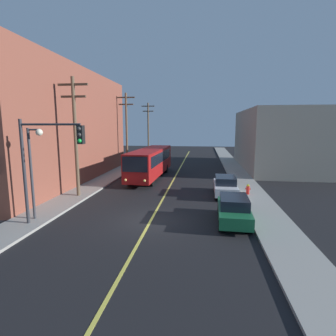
{
  "coord_description": "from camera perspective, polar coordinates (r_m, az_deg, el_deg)",
  "views": [
    {
      "loc": [
        3.11,
        -15.5,
        5.79
      ],
      "look_at": [
        0.0,
        8.16,
        2.0
      ],
      "focal_mm": 28.7,
      "sensor_mm": 36.0,
      "label": 1
    }
  ],
  "objects": [
    {
      "name": "sidewalk_right",
      "position": [
        26.46,
        16.34,
        -3.82
      ],
      "size": [
        2.5,
        90.0,
        0.15
      ],
      "primitive_type": "cube",
      "color": "gray",
      "rests_on": "ground"
    },
    {
      "name": "traffic_signal_left_corner",
      "position": [
        16.28,
        -24.13,
        3.0
      ],
      "size": [
        3.75,
        0.48,
        6.0
      ],
      "color": "#2D2D33",
      "rests_on": "sidewalk_left"
    },
    {
      "name": "fire_hydrant",
      "position": [
        23.23,
        16.6,
        -4.31
      ],
      "size": [
        0.44,
        0.26,
        0.84
      ],
      "color": "red",
      "rests_on": "sidewalk_right"
    },
    {
      "name": "sidewalk_left",
      "position": [
        28.11,
        -14.33,
        -2.99
      ],
      "size": [
        2.5,
        90.0,
        0.15
      ],
      "primitive_type": "cube",
      "color": "gray",
      "rests_on": "ground"
    },
    {
      "name": "parked_car_green",
      "position": [
        16.68,
        13.78,
        -8.51
      ],
      "size": [
        1.95,
        4.46,
        1.62
      ],
      "color": "#196038",
      "rests_on": "ground"
    },
    {
      "name": "utility_pole_mid",
      "position": [
        37.04,
        -8.79,
        8.64
      ],
      "size": [
        2.4,
        0.28,
        9.92
      ],
      "color": "brown",
      "rests_on": "sidewalk_left"
    },
    {
      "name": "street_lamp_left",
      "position": [
        17.76,
        -26.61,
        1.44
      ],
      "size": [
        0.98,
        0.4,
        5.5
      ],
      "color": "#38383D",
      "rests_on": "sidewalk_left"
    },
    {
      "name": "ground_plane",
      "position": [
        16.84,
        -3.69,
        -11.11
      ],
      "size": [
        120.0,
        120.0,
        0.0
      ],
      "primitive_type": "plane",
      "color": "black"
    },
    {
      "name": "utility_pole_far",
      "position": [
        50.39,
        -4.21,
        8.69
      ],
      "size": [
        2.4,
        0.28,
        9.73
      ],
      "color": "brown",
      "rests_on": "sidewalk_left"
    },
    {
      "name": "lane_stripe_center",
      "position": [
        31.2,
        1.64,
        -1.66
      ],
      "size": [
        0.16,
        60.0,
        0.01
      ],
      "primitive_type": "cube",
      "color": "#D8CC4C",
      "rests_on": "ground"
    },
    {
      "name": "city_bus",
      "position": [
        29.91,
        -3.73,
        1.38
      ],
      "size": [
        3.06,
        12.24,
        3.2
      ],
      "color": "maroon",
      "rests_on": "ground"
    },
    {
      "name": "parked_car_white",
      "position": [
        22.88,
        12.07,
        -3.67
      ],
      "size": [
        1.86,
        4.42,
        1.62
      ],
      "color": "silver",
      "rests_on": "ground"
    },
    {
      "name": "building_left_brick",
      "position": [
        31.08,
        -25.07,
        8.01
      ],
      "size": [
        10.0,
        23.77,
        11.39
      ],
      "color": "brown",
      "rests_on": "ground"
    },
    {
      "name": "building_right_warehouse",
      "position": [
        39.82,
        24.21,
        5.54
      ],
      "size": [
        12.0,
        18.52,
        7.83
      ],
      "color": "gray",
      "rests_on": "ground"
    },
    {
      "name": "utility_pole_near",
      "position": [
        22.53,
        -19.09,
        7.32
      ],
      "size": [
        2.4,
        0.28,
        9.35
      ],
      "color": "brown",
      "rests_on": "sidewalk_left"
    }
  ]
}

